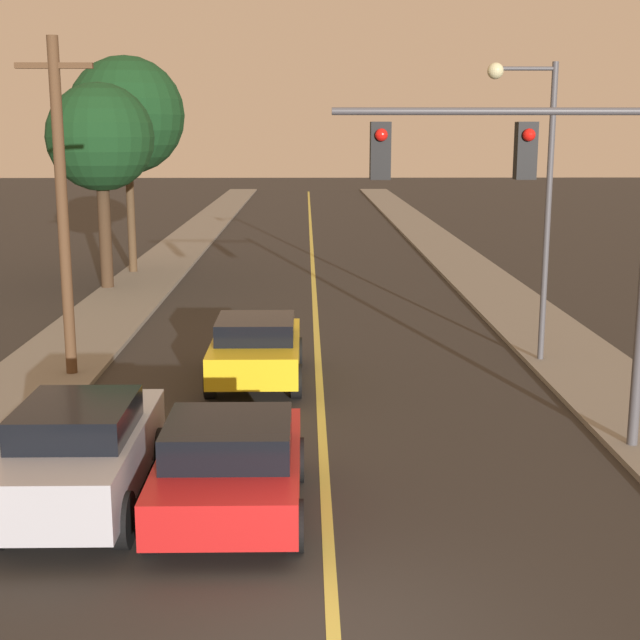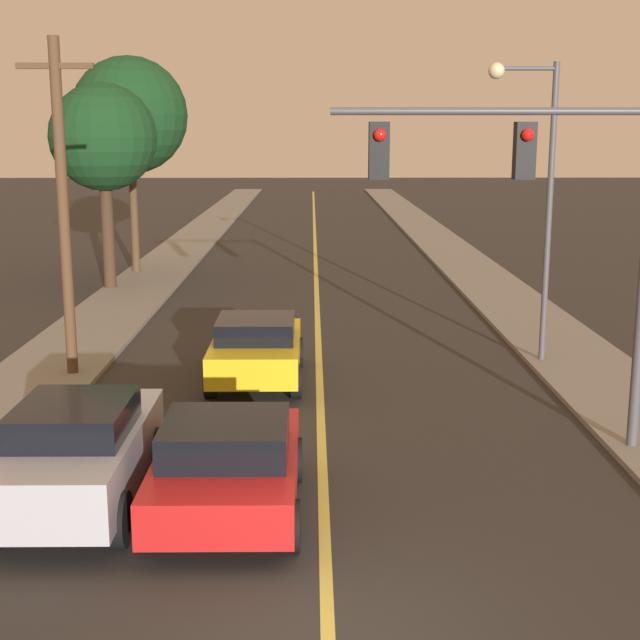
{
  "view_description": "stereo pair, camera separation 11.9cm",
  "coord_description": "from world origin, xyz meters",
  "px_view_note": "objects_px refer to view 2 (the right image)",
  "views": [
    {
      "loc": [
        -0.29,
        -8.62,
        5.31
      ],
      "look_at": [
        0.0,
        9.0,
        1.6
      ],
      "focal_mm": 50.0,
      "sensor_mm": 36.0,
      "label": 1
    },
    {
      "loc": [
        -0.17,
        -8.63,
        5.31
      ],
      "look_at": [
        0.0,
        9.0,
        1.6
      ],
      "focal_mm": 50.0,
      "sensor_mm": 36.0,
      "label": 2
    }
  ],
  "objects_px": {
    "traffic_signal_mast": "(542,199)",
    "tree_left_near": "(103,138)",
    "tree_left_far": "(130,116)",
    "car_near_lane_front": "(227,464)",
    "utility_pole_left": "(63,203)",
    "streetlamp_right": "(535,172)",
    "car_outer_lane_front": "(79,451)",
    "car_near_lane_second": "(257,348)"
  },
  "relations": [
    {
      "from": "streetlamp_right",
      "to": "tree_left_near",
      "type": "distance_m",
      "value": 15.69
    },
    {
      "from": "car_near_lane_second",
      "to": "tree_left_far",
      "type": "bearing_deg",
      "value": 110.06
    },
    {
      "from": "streetlamp_right",
      "to": "utility_pole_left",
      "type": "relative_size",
      "value": 0.94
    },
    {
      "from": "car_outer_lane_front",
      "to": "traffic_signal_mast",
      "type": "relative_size",
      "value": 0.71
    },
    {
      "from": "car_outer_lane_front",
      "to": "tree_left_near",
      "type": "distance_m",
      "value": 19.06
    },
    {
      "from": "car_outer_lane_front",
      "to": "streetlamp_right",
      "type": "xyz_separation_m",
      "value": [
        8.35,
        8.08,
        3.59
      ]
    },
    {
      "from": "car_outer_lane_front",
      "to": "utility_pole_left",
      "type": "xyz_separation_m",
      "value": [
        -1.96,
        7.01,
        3.0
      ]
    },
    {
      "from": "streetlamp_right",
      "to": "traffic_signal_mast",
      "type": "bearing_deg",
      "value": -102.67
    },
    {
      "from": "utility_pole_left",
      "to": "car_near_lane_second",
      "type": "bearing_deg",
      "value": -5.74
    },
    {
      "from": "traffic_signal_mast",
      "to": "tree_left_far",
      "type": "height_order",
      "value": "tree_left_far"
    },
    {
      "from": "traffic_signal_mast",
      "to": "tree_left_near",
      "type": "bearing_deg",
      "value": 123.61
    },
    {
      "from": "traffic_signal_mast",
      "to": "tree_left_near",
      "type": "height_order",
      "value": "tree_left_near"
    },
    {
      "from": "car_outer_lane_front",
      "to": "tree_left_far",
      "type": "relative_size",
      "value": 0.52
    },
    {
      "from": "tree_left_near",
      "to": "car_near_lane_front",
      "type": "bearing_deg",
      "value": -72.72
    },
    {
      "from": "car_outer_lane_front",
      "to": "streetlamp_right",
      "type": "bearing_deg",
      "value": 44.04
    },
    {
      "from": "traffic_signal_mast",
      "to": "tree_left_near",
      "type": "relative_size",
      "value": 0.84
    },
    {
      "from": "car_near_lane_second",
      "to": "utility_pole_left",
      "type": "relative_size",
      "value": 0.55
    },
    {
      "from": "car_near_lane_front",
      "to": "car_outer_lane_front",
      "type": "height_order",
      "value": "car_outer_lane_front"
    },
    {
      "from": "car_near_lane_second",
      "to": "traffic_signal_mast",
      "type": "relative_size",
      "value": 0.68
    },
    {
      "from": "car_near_lane_front",
      "to": "traffic_signal_mast",
      "type": "bearing_deg",
      "value": 26.66
    },
    {
      "from": "traffic_signal_mast",
      "to": "utility_pole_left",
      "type": "distance_m",
      "value": 10.2
    },
    {
      "from": "car_outer_lane_front",
      "to": "tree_left_far",
      "type": "distance_m",
      "value": 22.56
    },
    {
      "from": "car_near_lane_front",
      "to": "traffic_signal_mast",
      "type": "relative_size",
      "value": 0.66
    },
    {
      "from": "car_outer_lane_front",
      "to": "traffic_signal_mast",
      "type": "distance_m",
      "value": 8.13
    },
    {
      "from": "streetlamp_right",
      "to": "tree_left_near",
      "type": "relative_size",
      "value": 0.98
    },
    {
      "from": "streetlamp_right",
      "to": "car_near_lane_second",
      "type": "bearing_deg",
      "value": -166.64
    },
    {
      "from": "streetlamp_right",
      "to": "car_near_lane_front",
      "type": "bearing_deg",
      "value": -126.76
    },
    {
      "from": "car_near_lane_second",
      "to": "tree_left_near",
      "type": "xyz_separation_m",
      "value": [
        -5.74,
        11.62,
        4.36
      ]
    },
    {
      "from": "tree_left_far",
      "to": "traffic_signal_mast",
      "type": "bearing_deg",
      "value": -61.9
    },
    {
      "from": "traffic_signal_mast",
      "to": "streetlamp_right",
      "type": "bearing_deg",
      "value": 77.33
    },
    {
      "from": "utility_pole_left",
      "to": "car_outer_lane_front",
      "type": "bearing_deg",
      "value": -74.38
    },
    {
      "from": "tree_left_far",
      "to": "streetlamp_right",
      "type": "bearing_deg",
      "value": -49.3
    },
    {
      "from": "traffic_signal_mast",
      "to": "car_near_lane_second",
      "type": "bearing_deg",
      "value": 138.16
    },
    {
      "from": "tree_left_far",
      "to": "car_near_lane_second",
      "type": "bearing_deg",
      "value": -69.94
    },
    {
      "from": "car_near_lane_second",
      "to": "tree_left_far",
      "type": "height_order",
      "value": "tree_left_far"
    },
    {
      "from": "car_near_lane_second",
      "to": "car_outer_lane_front",
      "type": "xyz_separation_m",
      "value": [
        -2.14,
        -6.6,
        0.09
      ]
    },
    {
      "from": "car_near_lane_front",
      "to": "car_outer_lane_front",
      "type": "bearing_deg",
      "value": 173.66
    },
    {
      "from": "car_near_lane_front",
      "to": "utility_pole_left",
      "type": "bearing_deg",
      "value": 119.49
    },
    {
      "from": "streetlamp_right",
      "to": "tree_left_near",
      "type": "xyz_separation_m",
      "value": [
        -11.95,
        10.14,
        0.68
      ]
    },
    {
      "from": "car_outer_lane_front",
      "to": "tree_left_near",
      "type": "height_order",
      "value": "tree_left_near"
    },
    {
      "from": "car_near_lane_front",
      "to": "traffic_signal_mast",
      "type": "height_order",
      "value": "traffic_signal_mast"
    },
    {
      "from": "car_near_lane_second",
      "to": "streetlamp_right",
      "type": "relative_size",
      "value": 0.58
    }
  ]
}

